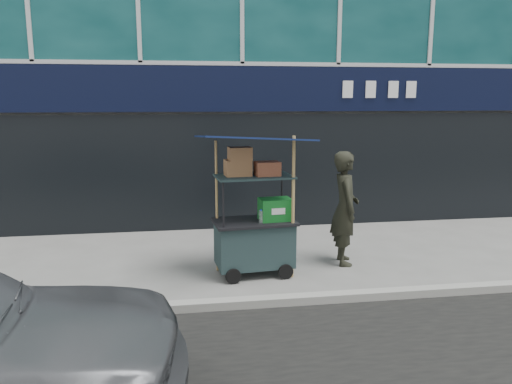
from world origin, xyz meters
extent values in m
plane|color=slate|center=(0.00, 0.00, 0.00)|extent=(80.00, 80.00, 0.00)
cube|color=gray|center=(0.00, -0.20, 0.06)|extent=(80.00, 0.18, 0.12)
cube|color=black|center=(0.00, 3.86, 2.90)|extent=(15.68, 0.06, 0.90)
cube|color=black|center=(0.00, 3.90, 1.20)|extent=(15.68, 0.04, 2.40)
cube|color=#1C2E30|center=(-0.18, 1.06, 0.48)|extent=(1.22, 0.78, 0.68)
cylinder|color=black|center=(-0.56, 0.66, 0.12)|extent=(0.24, 0.07, 0.23)
cylinder|color=black|center=(0.25, 0.74, 0.12)|extent=(0.24, 0.07, 0.23)
cube|color=black|center=(-0.18, 1.06, 0.84)|extent=(1.31, 0.87, 0.04)
cylinder|color=black|center=(-0.69, 0.72, 1.19)|extent=(0.03, 0.03, 0.73)
cylinder|color=black|center=(0.37, 0.82, 1.19)|extent=(0.03, 0.03, 0.73)
cylinder|color=black|center=(-0.74, 1.29, 1.19)|extent=(0.03, 0.03, 0.73)
cylinder|color=black|center=(0.32, 1.40, 1.19)|extent=(0.03, 0.03, 0.73)
cube|color=#1C2E30|center=(-0.18, 1.06, 1.55)|extent=(1.22, 0.78, 0.03)
cylinder|color=#AE7E4E|center=(0.37, 0.82, 1.09)|extent=(0.05, 0.05, 2.18)
cylinder|color=#AE7E4E|center=(-0.74, 1.29, 1.04)|extent=(0.04, 0.04, 2.08)
cube|color=#0C1A48|center=(-0.18, 1.06, 2.13)|extent=(1.75, 1.31, 0.19)
cube|color=#0D5711|center=(0.14, 1.04, 1.03)|extent=(0.51, 0.38, 0.34)
cylinder|color=silver|center=(-0.11, 0.87, 0.96)|extent=(0.07, 0.07, 0.19)
cylinder|color=#1742B2|center=(-0.11, 0.87, 1.07)|extent=(0.03, 0.03, 0.02)
cube|color=olive|center=(-0.43, 1.08, 1.69)|extent=(0.41, 0.33, 0.24)
cube|color=#8F613E|center=(0.01, 1.03, 1.67)|extent=(0.39, 0.30, 0.21)
cube|color=olive|center=(-0.40, 1.06, 1.90)|extent=(0.36, 0.28, 0.19)
imported|color=black|center=(1.37, 1.35, 0.94)|extent=(0.54, 0.74, 1.88)
camera|label=1|loc=(-1.29, -6.35, 2.73)|focal=35.00mm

